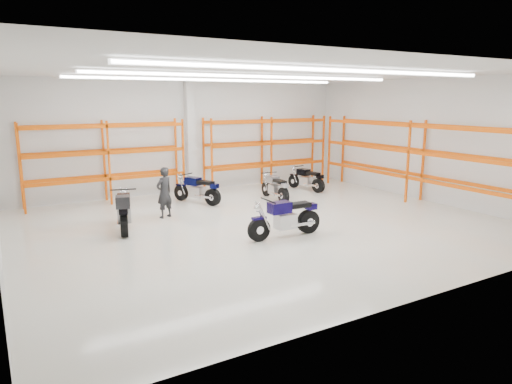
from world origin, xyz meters
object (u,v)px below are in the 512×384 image
motorcycle_main (288,218)px  motorcycle_back_a (124,212)px  motorcycle_back_d (307,180)px  standing_man (164,193)px  structural_column (190,137)px  motorcycle_back_b (198,190)px  motorcycle_back_c (276,188)px

motorcycle_main → motorcycle_back_a: 4.70m
motorcycle_main → motorcycle_back_d: size_ratio=1.15×
motorcycle_back_d → motorcycle_back_a: bearing=-164.9°
standing_man → structural_column: (2.33, 3.49, 1.43)m
motorcycle_main → standing_man: bearing=121.4°
motorcycle_back_a → motorcycle_back_b: (3.25, 2.22, -0.09)m
motorcycle_back_c → motorcycle_back_d: (2.13, 0.90, -0.01)m
motorcycle_back_c → motorcycle_back_a: bearing=-167.8°
motorcycle_back_a → motorcycle_back_d: 8.40m
motorcycle_back_c → structural_column: bearing=124.6°
motorcycle_back_d → structural_column: (-4.26, 2.20, 1.80)m
motorcycle_back_a → motorcycle_back_d: motorcycle_back_a is taller
motorcycle_back_d → standing_man: (-6.59, -1.29, 0.36)m
motorcycle_back_a → motorcycle_back_b: 3.93m
motorcycle_main → motorcycle_back_d: 6.61m
motorcycle_main → standing_man: size_ratio=1.38×
motorcycle_back_a → standing_man: bearing=30.5°
motorcycle_back_d → standing_man: 6.73m
motorcycle_back_a → motorcycle_back_d: size_ratio=1.18×
structural_column → motorcycle_back_d: bearing=-27.3°
motorcycle_main → motorcycle_back_c: (2.20, 4.09, -0.06)m
motorcycle_main → motorcycle_back_a: (-3.78, 2.80, 0.05)m
motorcycle_back_a → standing_man: (1.52, 0.90, 0.24)m
structural_column → standing_man: bearing=-123.7°
motorcycle_back_c → standing_man: bearing=-174.9°
motorcycle_main → motorcycle_back_b: size_ratio=1.16×
motorcycle_main → motorcycle_back_d: (4.33, 4.99, -0.07)m
motorcycle_back_c → standing_man: standing_man is taller
motorcycle_main → motorcycle_back_a: size_ratio=0.98×
structural_column → motorcycle_back_c: bearing=-55.4°
motorcycle_back_b → standing_man: size_ratio=1.19×
motorcycle_back_b → motorcycle_back_c: size_ratio=0.97×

